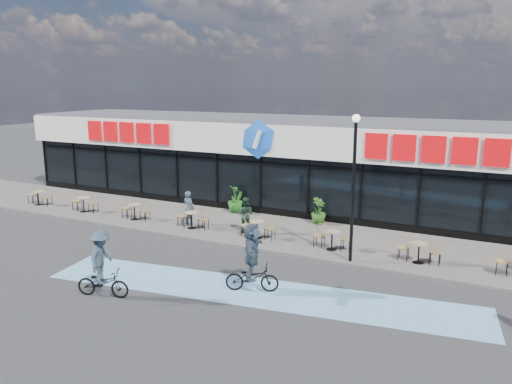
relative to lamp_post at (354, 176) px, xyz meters
The scene contains 19 objects.
ground 7.14m from the lamp_post, 158.84° to the right, with size 120.00×120.00×0.00m, color #28282B.
sidewalk 7.09m from the lamp_post, 159.68° to the left, with size 44.00×5.00×0.10m, color #635D58.
bike_lane 5.35m from the lamp_post, 117.07° to the right, with size 14.00×2.20×0.01m, color #669EC1.
building 9.71m from the lamp_post, 127.91° to the left, with size 30.60×6.57×4.75m.
lamp_post is the anchor object (origin of this frame).
bistro_set_0 17.47m from the lamp_post, behind, with size 1.54×0.62×0.90m.
bistro_set_1 14.28m from the lamp_post, behind, with size 1.54×0.62×0.90m.
bistro_set_2 11.12m from the lamp_post, behind, with size 1.54×0.62×0.90m.
bistro_set_3 8.03m from the lamp_post, behind, with size 1.54×0.62×0.90m.
bistro_set_4 5.13m from the lamp_post, 166.61° to the left, with size 1.54×0.62×0.90m.
bistro_set_5 3.03m from the lamp_post, 134.89° to the left, with size 1.54×0.62×0.90m.
bistro_set_6 3.63m from the lamp_post, 24.36° to the left, with size 1.54×0.62×0.90m.
potted_plant_left 8.68m from the lamp_post, 149.13° to the left, with size 0.77×0.77×1.37m, color #1E5618.
potted_plant_mid 8.71m from the lamp_post, 148.16° to the left, with size 0.57×0.46×1.03m, color #295D1A.
potted_plant_right 5.61m from the lamp_post, 123.01° to the left, with size 0.67×0.67×1.20m, color #254F16.
patron_left 8.44m from the lamp_post, 169.99° to the left, with size 0.57×0.37×1.56m, color #344651.
patron_right 5.82m from the lamp_post, 163.76° to the left, with size 0.75×0.59×1.55m, color #192E22.
cyclist_a 4.86m from the lamp_post, 118.66° to the right, with size 1.79×1.72×2.22m.
cyclist_c 8.92m from the lamp_post, 133.82° to the right, with size 1.77×1.19×2.09m.
Camera 1 is at (10.60, -14.59, 6.42)m, focal length 35.00 mm.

